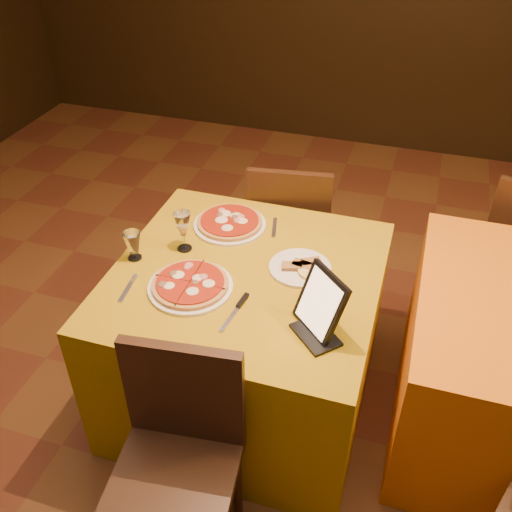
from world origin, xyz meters
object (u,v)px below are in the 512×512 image
(pizza_far, at_px, (230,223))
(chair_main_near, at_px, (173,481))
(chair_main_far, at_px, (291,229))
(main_table, at_px, (247,336))
(pizza_near, at_px, (190,285))
(wine_glass, at_px, (183,231))
(water_glass, at_px, (133,246))
(tablet, at_px, (321,303))

(pizza_far, bearing_deg, chair_main_near, -80.82)
(pizza_far, bearing_deg, chair_main_far, 69.77)
(main_table, bearing_deg, pizza_far, 120.48)
(pizza_near, bearing_deg, wine_glass, 117.90)
(water_glass, bearing_deg, chair_main_near, -57.26)
(pizza_near, relative_size, pizza_far, 1.02)
(wine_glass, bearing_deg, tablet, -24.59)
(chair_main_far, height_order, tablet, tablet)
(main_table, relative_size, wine_glass, 5.79)
(chair_main_near, distance_m, wine_glass, 1.01)
(chair_main_far, distance_m, pizza_near, 1.02)
(tablet, bearing_deg, wine_glass, -160.52)
(pizza_near, xyz_separation_m, tablet, (0.54, -0.06, 0.10))
(chair_main_far, bearing_deg, wine_glass, 58.56)
(chair_main_near, distance_m, pizza_far, 1.17)
(main_table, xyz_separation_m, tablet, (0.36, -0.23, 0.49))
(pizza_far, relative_size, water_glass, 2.58)
(chair_main_far, distance_m, water_glass, 1.04)
(chair_main_far, xyz_separation_m, pizza_far, (-0.18, -0.49, 0.31))
(chair_main_near, bearing_deg, chair_main_far, 83.52)
(main_table, relative_size, pizza_near, 3.22)
(pizza_far, xyz_separation_m, water_glass, (-0.31, -0.36, 0.05))
(pizza_near, relative_size, tablet, 1.40)
(pizza_far, distance_m, water_glass, 0.47)
(pizza_near, distance_m, water_glass, 0.33)
(pizza_far, bearing_deg, water_glass, -130.71)
(pizza_near, bearing_deg, main_table, 42.41)
(main_table, xyz_separation_m, chair_main_near, (0.00, -0.81, 0.08))
(pizza_near, bearing_deg, water_glass, 159.50)
(pizza_near, xyz_separation_m, wine_glass, (-0.13, 0.24, 0.08))
(pizza_near, bearing_deg, chair_main_far, 79.32)
(main_table, height_order, water_glass, water_glass)
(chair_main_far, relative_size, water_glass, 7.00)
(wine_glass, bearing_deg, water_glass, -144.46)
(chair_main_near, height_order, wine_glass, wine_glass)
(chair_main_far, bearing_deg, tablet, 101.17)
(pizza_near, distance_m, wine_glass, 0.28)
(chair_main_near, height_order, chair_main_far, same)
(chair_main_near, distance_m, tablet, 0.80)
(main_table, relative_size, chair_main_far, 1.21)
(pizza_near, xyz_separation_m, water_glass, (-0.31, 0.11, 0.05))
(water_glass, bearing_deg, pizza_near, -20.50)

